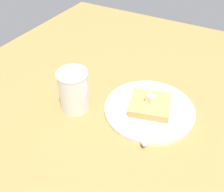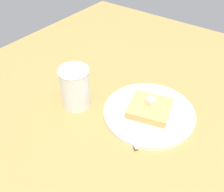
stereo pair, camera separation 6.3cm
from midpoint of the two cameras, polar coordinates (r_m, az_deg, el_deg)
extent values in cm
cube|color=#A17C43|center=(66.92, 3.60, -3.43)|extent=(115.62, 115.62, 1.95)
cylinder|color=silver|center=(65.02, 5.74, -3.23)|extent=(23.28, 23.28, 1.25)
torus|color=#285275|center=(64.86, 5.75, -3.09)|extent=(23.28, 23.28, 0.80)
cube|color=tan|center=(63.91, 5.83, -2.17)|extent=(11.83, 12.24, 2.03)
cube|color=beige|center=(62.97, 6.13, -0.46)|extent=(2.43, 2.57, 2.09)
cube|color=silver|center=(58.73, 2.12, -7.93)|extent=(6.75, 8.52, 0.36)
cube|color=silver|center=(62.73, -0.42, -3.95)|extent=(3.44, 3.56, 0.36)
cube|color=silver|center=(64.52, -2.16, -2.45)|extent=(2.19, 2.75, 0.36)
cube|color=silver|center=(64.67, -1.71, -2.32)|extent=(2.19, 2.75, 0.36)
cube|color=silver|center=(64.82, -1.26, -2.18)|extent=(2.19, 2.75, 0.36)
cube|color=silver|center=(64.97, -0.82, -2.05)|extent=(2.19, 2.75, 0.36)
cylinder|color=#45200B|center=(65.15, -11.30, -0.06)|extent=(6.99, 6.99, 7.65)
cylinder|color=silver|center=(64.06, -11.49, 1.12)|extent=(7.60, 7.60, 11.12)
torus|color=silver|center=(61.03, -12.11, 4.84)|extent=(7.80, 7.80, 0.50)
camera|label=1|loc=(0.03, -92.86, -2.43)|focal=40.00mm
camera|label=2|loc=(0.03, 87.14, 2.43)|focal=40.00mm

